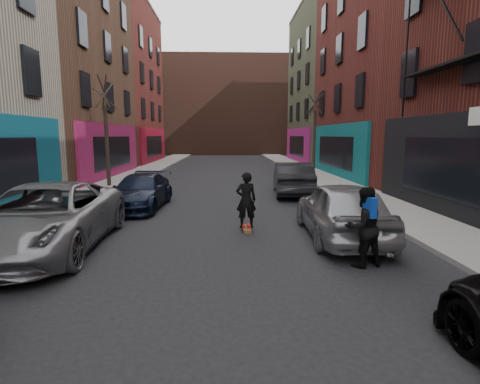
{
  "coord_description": "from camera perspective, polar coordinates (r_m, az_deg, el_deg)",
  "views": [
    {
      "loc": [
        0.13,
        -2.07,
        2.78
      ],
      "look_at": [
        0.39,
        5.68,
        1.6
      ],
      "focal_mm": 28.0,
      "sensor_mm": 36.0,
      "label": 1
    }
  ],
  "objects": [
    {
      "name": "sidewalk_left",
      "position": [
        32.81,
        -13.19,
        3.66
      ],
      "size": [
        2.5,
        84.0,
        0.13
      ],
      "primitive_type": "cube",
      "color": "gray",
      "rests_on": "ground"
    },
    {
      "name": "sidewalk_right",
      "position": [
        32.76,
        8.84,
        3.77
      ],
      "size": [
        2.5,
        84.0,
        0.13
      ],
      "primitive_type": "cube",
      "color": "gray",
      "rests_on": "ground"
    },
    {
      "name": "building_far",
      "position": [
        58.22,
        -2.13,
        12.78
      ],
      "size": [
        40.0,
        10.0,
        14.0
      ],
      "primitive_type": "cube",
      "color": "#47281E",
      "rests_on": "ground"
    },
    {
      "name": "tree_left_far",
      "position": [
        21.05,
        -19.75,
        9.77
      ],
      "size": [
        2.0,
        2.0,
        6.5
      ],
      "primitive_type": null,
      "color": "black",
      "rests_on": "sidewalk_left"
    },
    {
      "name": "tree_right_far",
      "position": [
        26.78,
        11.32,
        10.07
      ],
      "size": [
        2.0,
        2.0,
        6.8
      ],
      "primitive_type": null,
      "color": "black",
      "rests_on": "sidewalk_right"
    },
    {
      "name": "parked_left_far",
      "position": [
        10.25,
        -27.54,
        -3.45
      ],
      "size": [
        2.93,
        5.91,
        1.61
      ],
      "primitive_type": "imported",
      "rotation": [
        0.0,
        0.0,
        0.04
      ],
      "color": "gray",
      "rests_on": "ground"
    },
    {
      "name": "parked_left_end",
      "position": [
        14.82,
        -14.92,
        0.08
      ],
      "size": [
        2.03,
        4.55,
        1.3
      ],
      "primitive_type": "imported",
      "rotation": [
        0.0,
        0.0,
        -0.05
      ],
      "color": "black",
      "rests_on": "ground"
    },
    {
      "name": "parked_right_far",
      "position": [
        10.48,
        15.14,
        -2.59
      ],
      "size": [
        2.03,
        4.71,
        1.59
      ],
      "primitive_type": "imported",
      "rotation": [
        0.0,
        0.0,
        3.11
      ],
      "color": "gray",
      "rests_on": "ground"
    },
    {
      "name": "parked_right_end",
      "position": [
        17.79,
        8.0,
        2.07
      ],
      "size": [
        2.01,
        4.79,
        1.54
      ],
      "primitive_type": "imported",
      "rotation": [
        0.0,
        0.0,
        3.06
      ],
      "color": "black",
      "rests_on": "ground"
    },
    {
      "name": "skateboard",
      "position": [
        11.06,
        0.93,
        -5.65
      ],
      "size": [
        0.29,
        0.82,
        0.1
      ],
      "primitive_type": "cube",
      "rotation": [
        0.0,
        0.0,
        0.09
      ],
      "color": "brown",
      "rests_on": "ground"
    },
    {
      "name": "skateboarder",
      "position": [
        10.87,
        0.94,
        -1.23
      ],
      "size": [
        0.63,
        0.44,
        1.63
      ],
      "primitive_type": "imported",
      "rotation": [
        0.0,
        0.0,
        3.23
      ],
      "color": "black",
      "rests_on": "skateboard"
    },
    {
      "name": "pedestrian",
      "position": [
        8.34,
        18.31,
        -5.05
      ],
      "size": [
        0.98,
        0.85,
        1.72
      ],
      "rotation": [
        0.0,
        0.0,
        3.42
      ],
      "color": "black",
      "rests_on": "ground"
    }
  ]
}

